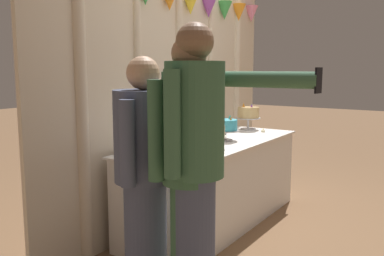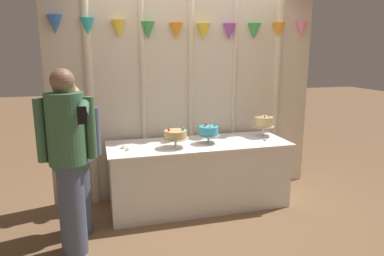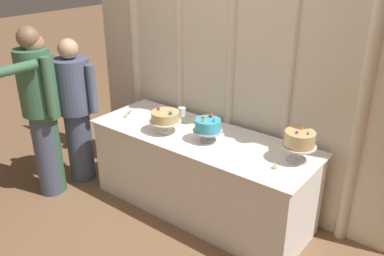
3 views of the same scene
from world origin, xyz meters
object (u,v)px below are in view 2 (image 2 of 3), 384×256
(tealight_near_right, at_px, (265,140))
(cake_display_rightmost, at_px, (263,122))
(tealight_near_left, at_px, (127,149))
(cake_display_leftmost, at_px, (176,135))
(cake_table, at_px, (199,174))
(guest_girl_blue_dress, at_px, (69,158))
(wine_glass, at_px, (170,133))
(tealight_far_left, at_px, (123,147))
(guest_man_pink_jacket, at_px, (75,156))
(cake_display_center, at_px, (209,132))
(guest_man_dark_suit, at_px, (68,156))

(tealight_near_right, bearing_deg, cake_display_rightmost, 69.47)
(tealight_near_left, bearing_deg, cake_display_leftmost, -2.44)
(cake_table, height_order, guest_girl_blue_dress, guest_girl_blue_dress)
(wine_glass, xyz_separation_m, tealight_near_left, (-0.52, -0.22, -0.10))
(tealight_far_left, xyz_separation_m, tealight_near_right, (1.65, -0.11, -0.00))
(wine_glass, bearing_deg, guest_man_pink_jacket, -158.00)
(cake_display_leftmost, bearing_deg, wine_glass, 91.52)
(guest_girl_blue_dress, bearing_deg, cake_display_leftmost, 26.11)
(tealight_far_left, height_order, tealight_near_left, same)
(cake_display_leftmost, xyz_separation_m, tealight_near_right, (1.09, 0.00, -0.13))
(wine_glass, bearing_deg, cake_display_center, -21.59)
(cake_display_center, xyz_separation_m, cake_display_rightmost, (0.76, 0.14, 0.04))
(tealight_far_left, distance_m, guest_man_pink_jacket, 0.57)
(cake_display_center, xyz_separation_m, guest_man_dark_suit, (-1.48, -0.63, 0.01))
(tealight_far_left, xyz_separation_m, guest_man_dark_suit, (-0.51, -0.66, 0.14))
(cake_display_leftmost, bearing_deg, tealight_far_left, 168.87)
(cake_table, bearing_deg, wine_glass, 158.48)
(cake_display_leftmost, height_order, tealight_near_right, cake_display_leftmost)
(guest_man_pink_jacket, bearing_deg, cake_display_center, 10.02)
(cake_table, distance_m, cake_display_rightmost, 1.03)
(guest_girl_blue_dress, bearing_deg, guest_man_dark_suit, -100.21)
(cake_table, distance_m, cake_display_leftmost, 0.62)
(tealight_far_left, xyz_separation_m, guest_man_pink_jacket, (-0.49, -0.29, 0.03))
(cake_display_rightmost, bearing_deg, tealight_near_left, -173.45)
(cake_table, distance_m, guest_man_pink_jacket, 1.45)
(wine_glass, height_order, guest_man_pink_jacket, guest_man_pink_jacket)
(tealight_far_left, distance_m, tealight_near_right, 1.65)
(guest_girl_blue_dress, height_order, guest_man_dark_suit, guest_man_dark_suit)
(wine_glass, distance_m, guest_man_pink_jacket, 1.13)
(cake_display_rightmost, bearing_deg, guest_girl_blue_dress, -161.68)
(cake_table, relative_size, guest_man_dark_suit, 1.25)
(cake_display_rightmost, bearing_deg, guest_man_dark_suit, -161.07)
(cake_table, xyz_separation_m, wine_glass, (-0.31, 0.12, 0.49))
(cake_display_rightmost, distance_m, tealight_far_left, 1.74)
(cake_table, relative_size, guest_girl_blue_dress, 1.30)
(wine_glass, height_order, guest_girl_blue_dress, guest_girl_blue_dress)
(cake_table, height_order, cake_display_center, cake_display_center)
(guest_girl_blue_dress, bearing_deg, wine_glass, 35.80)
(cake_display_rightmost, relative_size, guest_man_pink_jacket, 0.19)
(tealight_near_left, height_order, guest_man_pink_jacket, guest_man_pink_jacket)
(cake_display_center, distance_m, tealight_near_right, 0.70)
(tealight_far_left, height_order, guest_girl_blue_dress, guest_girl_blue_dress)
(tealight_near_left, bearing_deg, tealight_near_right, -0.71)
(cake_display_rightmost, xyz_separation_m, tealight_near_right, (-0.08, -0.21, -0.16))
(tealight_near_right, relative_size, guest_girl_blue_dress, 0.03)
(cake_display_rightmost, bearing_deg, guest_man_pink_jacket, -169.90)
(tealight_near_left, bearing_deg, guest_man_pink_jacket, -159.10)
(cake_display_center, bearing_deg, cake_table, 158.22)
(guest_man_pink_jacket, height_order, guest_girl_blue_dress, guest_girl_blue_dress)
(cake_table, xyz_separation_m, tealight_near_right, (0.78, -0.12, 0.39))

